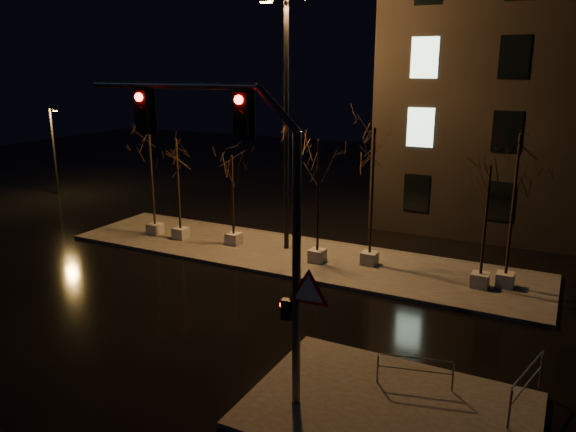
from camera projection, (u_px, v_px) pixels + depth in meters
The scene contains 15 objects.
ground at pixel (219, 305), 20.42m from camera, with size 90.00×90.00×0.00m, color black.
median at pixel (293, 255), 25.55m from camera, with size 22.00×5.00×0.15m, color #3F3D38.
sidewalk_corner at pixel (389, 410), 14.09m from camera, with size 7.00×5.00×0.15m, color #3F3D38.
tree_0 at pixel (150, 151), 27.39m from camera, with size 1.80×1.80×5.58m.
tree_1 at pixel (177, 162), 26.79m from camera, with size 1.80×1.80×5.06m.
tree_2 at pixel (232, 176), 26.02m from camera, with size 1.80×1.80×4.39m.
tree_3 at pixel (318, 168), 23.44m from camera, with size 1.80×1.80×5.47m.
tree_4 at pixel (373, 159), 22.99m from camera, with size 1.80×1.80×6.02m.
tree_5 at pixel (488, 193), 20.77m from camera, with size 1.80×1.80×4.90m.
tree_6 at pixel (517, 169), 20.56m from camera, with size 1.80×1.80×6.09m.
traffic_signal_mast at pixel (247, 199), 13.42m from camera, with size 6.47×0.64×7.91m.
streetlight_main at pixel (286, 109), 24.65m from camera, with size 2.79×0.86×11.19m.
streetlight_far at pixel (54, 148), 37.10m from camera, with size 1.11×0.50×5.78m.
guard_rail_a at pixel (415, 367), 14.84m from camera, with size 1.94×0.51×0.86m.
guard_rail_b at pixel (527, 381), 13.90m from camera, with size 0.59×2.28×1.11m.
Camera 1 is at (10.86, -15.64, 8.44)m, focal length 35.00 mm.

